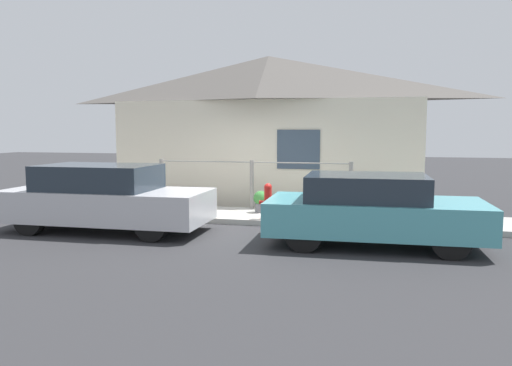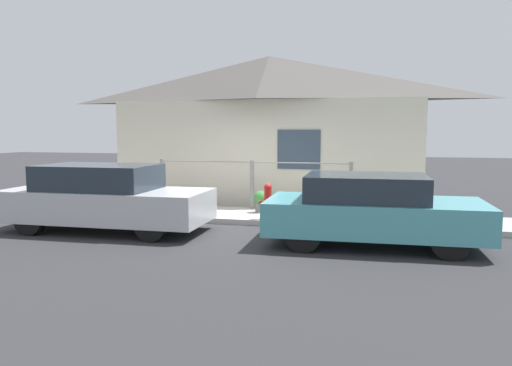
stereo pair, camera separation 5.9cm
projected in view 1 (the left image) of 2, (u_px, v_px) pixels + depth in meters
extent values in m
plane|color=#2D2D30|center=(234.00, 225.00, 10.87)|extent=(60.00, 60.00, 0.00)
cube|color=#B2AFA8|center=(245.00, 216.00, 11.68)|extent=(24.00, 1.69, 0.12)
cube|color=beige|center=(260.00, 154.00, 13.02)|extent=(8.22, 0.12, 2.85)
cube|color=#384756|center=(298.00, 149.00, 12.69)|extent=(1.10, 0.04, 1.00)
pyramid|color=#605B56|center=(268.00, 79.00, 13.81)|extent=(8.62, 2.20, 1.24)
cylinder|color=gray|center=(162.00, 182.00, 12.85)|extent=(0.10, 0.10, 1.20)
cylinder|color=gray|center=(252.00, 185.00, 12.28)|extent=(0.10, 0.10, 1.20)
cylinder|color=gray|center=(351.00, 187.00, 11.71)|extent=(0.10, 0.10, 1.20)
cylinder|color=gray|center=(252.00, 162.00, 12.22)|extent=(4.80, 0.03, 0.03)
cube|color=#B7B7BC|center=(107.00, 205.00, 10.15)|extent=(4.18, 1.73, 0.63)
cube|color=#232D38|center=(99.00, 177.00, 10.13)|extent=(2.31, 1.50, 0.50)
cylinder|color=black|center=(180.00, 213.00, 10.58)|extent=(0.61, 0.21, 0.61)
cylinder|color=black|center=(151.00, 226.00, 9.20)|extent=(0.61, 0.21, 0.61)
cylinder|color=black|center=(71.00, 209.00, 11.15)|extent=(0.61, 0.21, 0.61)
cylinder|color=black|center=(29.00, 220.00, 9.77)|extent=(0.61, 0.21, 0.61)
cube|color=teal|center=(375.00, 216.00, 8.89)|extent=(3.85, 1.88, 0.58)
cube|color=#232D38|center=(367.00, 187.00, 8.87)|extent=(2.13, 1.61, 0.45)
cylinder|color=black|center=(437.00, 223.00, 9.41)|extent=(0.64, 0.22, 0.63)
cylinder|color=black|center=(451.00, 240.00, 7.93)|extent=(0.64, 0.22, 0.63)
cylinder|color=black|center=(313.00, 218.00, 9.90)|extent=(0.64, 0.22, 0.63)
cylinder|color=black|center=(304.00, 234.00, 8.42)|extent=(0.64, 0.22, 0.63)
cylinder|color=red|center=(268.00, 204.00, 10.91)|extent=(0.16, 0.16, 0.66)
sphere|color=red|center=(268.00, 187.00, 10.87)|extent=(0.17, 0.17, 0.17)
cylinder|color=red|center=(263.00, 202.00, 10.93)|extent=(0.15, 0.07, 0.07)
cylinder|color=red|center=(273.00, 203.00, 10.88)|extent=(0.15, 0.07, 0.07)
cylinder|color=slate|center=(261.00, 208.00, 11.78)|extent=(0.26, 0.26, 0.21)
sphere|color=#387F38|center=(261.00, 198.00, 11.76)|extent=(0.34, 0.34, 0.34)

